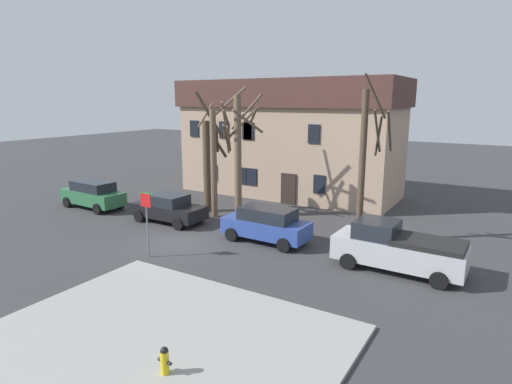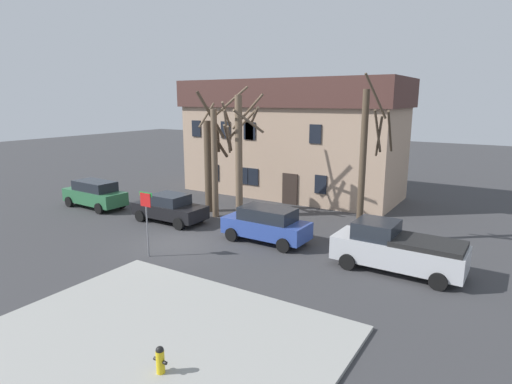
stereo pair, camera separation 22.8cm
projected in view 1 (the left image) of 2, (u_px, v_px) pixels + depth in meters
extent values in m
plane|color=#38383A|center=(178.00, 243.00, 20.80)|extent=(120.00, 120.00, 0.00)
cube|color=#999993|center=(166.00, 336.00, 12.50)|extent=(10.37, 7.52, 0.12)
cube|color=tan|center=(289.00, 151.00, 31.24)|extent=(15.59, 6.07, 6.40)
cube|color=#4C2D28|center=(290.00, 94.00, 30.35)|extent=(16.09, 6.57, 1.90)
cube|color=#2D231E|center=(288.00, 189.00, 28.34)|extent=(1.10, 0.12, 2.10)
cube|color=black|center=(208.00, 172.00, 31.69)|extent=(0.80, 0.08, 1.20)
cube|color=black|center=(213.00, 173.00, 31.46)|extent=(0.80, 0.08, 1.20)
cube|color=black|center=(242.00, 176.00, 30.15)|extent=(0.80, 0.08, 1.20)
cube|color=black|center=(252.00, 177.00, 29.71)|extent=(0.80, 0.08, 1.20)
cube|color=black|center=(319.00, 184.00, 27.11)|extent=(0.80, 0.08, 1.20)
cube|color=black|center=(194.00, 129.00, 31.60)|extent=(0.80, 0.08, 1.20)
cube|color=black|center=(224.00, 130.00, 30.22)|extent=(0.80, 0.08, 1.20)
cube|color=black|center=(247.00, 131.00, 29.21)|extent=(0.80, 0.08, 1.20)
cube|color=black|center=(249.00, 131.00, 29.14)|extent=(0.80, 0.08, 1.20)
cube|color=black|center=(314.00, 134.00, 26.66)|extent=(0.80, 0.08, 1.20)
cylinder|color=#4C3D2D|center=(208.00, 167.00, 26.17)|extent=(0.54, 0.54, 5.67)
cylinder|color=#4C3D2D|center=(210.00, 115.00, 24.77)|extent=(1.20, 1.48, 2.79)
cylinder|color=#4C3D2D|center=(221.00, 149.00, 25.71)|extent=(0.75, 1.86, 1.31)
cylinder|color=#4C3D2D|center=(217.00, 139.00, 25.82)|extent=(0.92, 1.24, 1.78)
cylinder|color=brown|center=(214.00, 164.00, 24.84)|extent=(0.37, 0.37, 6.40)
cylinder|color=brown|center=(205.00, 115.00, 24.60)|extent=(0.32, 1.30, 1.43)
cylinder|color=brown|center=(229.00, 139.00, 24.48)|extent=(1.05, 1.72, 1.64)
cylinder|color=brown|center=(226.00, 135.00, 24.40)|extent=(0.79, 1.47, 1.37)
cylinder|color=brown|center=(225.00, 115.00, 24.06)|extent=(0.66, 1.57, 1.50)
cylinder|color=brown|center=(226.00, 132.00, 24.35)|extent=(0.83, 1.56, 2.61)
cylinder|color=brown|center=(238.00, 158.00, 24.61)|extent=(0.42, 0.42, 7.19)
cylinder|color=brown|center=(254.00, 116.00, 24.29)|extent=(1.46, 1.50, 1.12)
cylinder|color=brown|center=(230.00, 101.00, 24.81)|extent=(1.28, 1.88, 1.75)
cylinder|color=brown|center=(241.00, 124.00, 24.97)|extent=(1.69, 0.66, 1.74)
cylinder|color=brown|center=(246.00, 112.00, 24.92)|extent=(2.16, 0.25, 2.13)
cylinder|color=brown|center=(248.00, 121.00, 23.37)|extent=(0.90, 2.00, 1.40)
cylinder|color=#4C3D2D|center=(362.00, 168.00, 20.26)|extent=(0.32, 0.32, 7.41)
cylinder|color=#4C3D2D|center=(377.00, 131.00, 19.56)|extent=(0.12, 1.35, 2.05)
cylinder|color=#4C3D2D|center=(376.00, 96.00, 18.97)|extent=(0.84, 1.23, 2.03)
cylinder|color=#4C3D2D|center=(389.00, 132.00, 19.44)|extent=(0.46, 2.37, 2.04)
cylinder|color=#4C3D2D|center=(378.00, 137.00, 19.83)|extent=(0.67, 1.38, 1.98)
cube|color=#2D6B42|center=(93.00, 197.00, 27.40)|extent=(4.71, 1.88, 0.84)
cube|color=#1E232B|center=(93.00, 186.00, 27.20)|extent=(2.94, 1.61, 0.62)
cylinder|color=black|center=(67.00, 202.00, 27.65)|extent=(0.69, 0.25, 0.68)
cylinder|color=black|center=(90.00, 197.00, 29.04)|extent=(0.69, 0.25, 0.68)
cylinder|color=black|center=(97.00, 209.00, 25.94)|extent=(0.69, 0.25, 0.68)
cylinder|color=black|center=(120.00, 203.00, 27.33)|extent=(0.69, 0.25, 0.68)
cube|color=black|center=(169.00, 211.00, 24.26)|extent=(4.38, 1.83, 0.72)
cube|color=#1E232B|center=(169.00, 200.00, 24.12)|extent=(2.02, 1.61, 0.58)
cylinder|color=black|center=(139.00, 216.00, 24.34)|extent=(0.68, 0.22, 0.68)
cylinder|color=black|center=(162.00, 209.00, 25.85)|extent=(0.68, 0.22, 0.68)
cylinder|color=black|center=(178.00, 224.00, 22.82)|extent=(0.68, 0.22, 0.68)
cylinder|color=black|center=(199.00, 216.00, 24.33)|extent=(0.68, 0.22, 0.68)
cube|color=#2D4799|center=(266.00, 227.00, 20.90)|extent=(4.38, 1.79, 0.81)
cube|color=#1E232B|center=(267.00, 214.00, 20.70)|extent=(2.72, 1.56, 0.62)
cylinder|color=black|center=(232.00, 235.00, 21.05)|extent=(0.68, 0.23, 0.68)
cylinder|color=black|center=(250.00, 226.00, 22.47)|extent=(0.68, 0.23, 0.68)
cylinder|color=black|center=(284.00, 245.00, 19.50)|extent=(0.68, 0.23, 0.68)
cylinder|color=black|center=(300.00, 235.00, 20.93)|extent=(0.68, 0.23, 0.68)
cube|color=#B7BABF|center=(398.00, 252.00, 17.33)|extent=(5.24, 2.06, 0.98)
cube|color=#1E232B|center=(377.00, 229.00, 17.64)|extent=(1.70, 1.75, 0.70)
cube|color=black|center=(429.00, 243.00, 16.60)|extent=(2.74, 1.93, 0.20)
cylinder|color=black|center=(348.00, 261.00, 17.56)|extent=(0.68, 0.24, 0.68)
cylinder|color=black|center=(363.00, 248.00, 19.16)|extent=(0.68, 0.24, 0.68)
cylinder|color=black|center=(439.00, 280.00, 15.70)|extent=(0.68, 0.24, 0.68)
cylinder|color=black|center=(447.00, 264.00, 17.30)|extent=(0.68, 0.24, 0.68)
cylinder|color=gold|center=(165.00, 362.00, 10.66)|extent=(0.22, 0.22, 0.62)
sphere|color=black|center=(164.00, 351.00, 10.59)|extent=(0.21, 0.21, 0.21)
cylinder|color=black|center=(160.00, 359.00, 10.74)|extent=(0.10, 0.09, 0.09)
cylinder|color=black|center=(169.00, 363.00, 10.57)|extent=(0.10, 0.09, 0.09)
cylinder|color=slate|center=(147.00, 226.00, 18.68)|extent=(0.07, 0.07, 2.93)
cube|color=red|center=(146.00, 200.00, 18.41)|extent=(0.60, 0.03, 0.60)
cube|color=#1E8C38|center=(146.00, 194.00, 18.39)|extent=(0.76, 0.02, 0.18)
torus|color=black|center=(171.00, 206.00, 26.63)|extent=(0.71, 0.11, 0.71)
torus|color=black|center=(160.00, 204.00, 27.23)|extent=(0.71, 0.11, 0.71)
cylinder|color=maroon|center=(165.00, 201.00, 26.88)|extent=(1.00, 0.13, 0.19)
cylinder|color=maroon|center=(163.00, 197.00, 26.95)|extent=(0.09, 0.04, 0.45)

